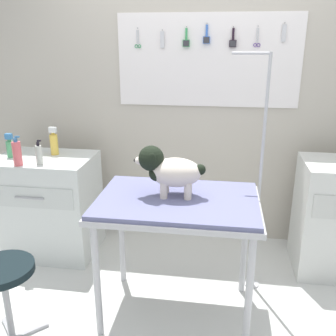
{
  "coord_description": "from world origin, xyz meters",
  "views": [
    {
      "loc": [
        0.24,
        -2.02,
        1.79
      ],
      "look_at": [
        -0.09,
        0.18,
        1.03
      ],
      "focal_mm": 40.36,
      "sensor_mm": 36.0,
      "label": 1
    }
  ],
  "objects_px": {
    "grooming_arm": "(258,188)",
    "pump_bottle_white": "(17,153)",
    "grooming_table": "(177,210)",
    "dog": "(169,170)",
    "counter_left": "(49,205)",
    "stool": "(3,280)"
  },
  "relations": [
    {
      "from": "grooming_table",
      "to": "grooming_arm",
      "type": "bearing_deg",
      "value": 34.96
    },
    {
      "from": "grooming_arm",
      "to": "counter_left",
      "type": "bearing_deg",
      "value": 170.99
    },
    {
      "from": "grooming_arm",
      "to": "stool",
      "type": "bearing_deg",
      "value": -151.92
    },
    {
      "from": "grooming_arm",
      "to": "pump_bottle_white",
      "type": "relative_size",
      "value": 7.35
    },
    {
      "from": "dog",
      "to": "stool",
      "type": "relative_size",
      "value": 0.83
    },
    {
      "from": "grooming_arm",
      "to": "dog",
      "type": "height_order",
      "value": "grooming_arm"
    },
    {
      "from": "grooming_arm",
      "to": "stool",
      "type": "height_order",
      "value": "grooming_arm"
    },
    {
      "from": "grooming_arm",
      "to": "counter_left",
      "type": "relative_size",
      "value": 1.99
    },
    {
      "from": "grooming_arm",
      "to": "counter_left",
      "type": "distance_m",
      "value": 1.78
    },
    {
      "from": "grooming_table",
      "to": "dog",
      "type": "height_order",
      "value": "dog"
    },
    {
      "from": "stool",
      "to": "counter_left",
      "type": "bearing_deg",
      "value": 101.73
    },
    {
      "from": "pump_bottle_white",
      "to": "stool",
      "type": "bearing_deg",
      "value": -69.65
    },
    {
      "from": "dog",
      "to": "counter_left",
      "type": "relative_size",
      "value": 0.52
    },
    {
      "from": "dog",
      "to": "counter_left",
      "type": "xyz_separation_m",
      "value": [
        -1.14,
        0.61,
        -0.59
      ]
    },
    {
      "from": "grooming_table",
      "to": "stool",
      "type": "xyz_separation_m",
      "value": [
        -0.97,
        -0.43,
        -0.31
      ]
    },
    {
      "from": "stool",
      "to": "pump_bottle_white",
      "type": "relative_size",
      "value": 2.32
    },
    {
      "from": "grooming_table",
      "to": "dog",
      "type": "distance_m",
      "value": 0.26
    },
    {
      "from": "dog",
      "to": "counter_left",
      "type": "bearing_deg",
      "value": 151.95
    },
    {
      "from": "grooming_table",
      "to": "grooming_arm",
      "type": "distance_m",
      "value": 0.64
    },
    {
      "from": "grooming_arm",
      "to": "stool",
      "type": "relative_size",
      "value": 3.17
    },
    {
      "from": "dog",
      "to": "pump_bottle_white",
      "type": "xyz_separation_m",
      "value": [
        -1.23,
        0.38,
        -0.06
      ]
    },
    {
      "from": "stool",
      "to": "grooming_table",
      "type": "bearing_deg",
      "value": 23.94
    }
  ]
}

